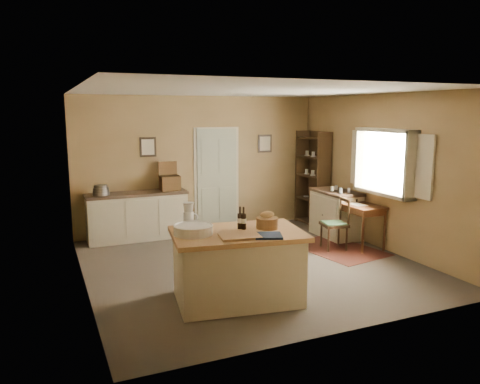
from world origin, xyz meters
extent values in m
plane|color=#50473D|center=(0.00, 0.00, 0.00)|extent=(5.00, 5.00, 0.00)
cube|color=#997A50|center=(0.00, 2.50, 1.35)|extent=(5.00, 0.10, 2.70)
cube|color=#997A50|center=(0.00, -2.50, 1.35)|extent=(5.00, 0.10, 2.70)
cube|color=#997A50|center=(-2.50, 0.00, 1.35)|extent=(0.10, 5.00, 2.70)
cube|color=#997A50|center=(2.50, 0.00, 1.35)|extent=(0.10, 5.00, 2.70)
plane|color=silver|center=(0.00, 0.00, 2.70)|extent=(5.00, 5.00, 0.00)
cube|color=#9FA38A|center=(0.35, 2.47, 1.05)|extent=(0.97, 0.06, 2.11)
cube|color=black|center=(-1.05, 2.48, 1.72)|extent=(0.32, 0.02, 0.38)
cube|color=beige|center=(-1.05, 2.47, 1.72)|extent=(0.24, 0.01, 0.30)
cube|color=black|center=(1.45, 2.48, 1.72)|extent=(0.32, 0.02, 0.38)
cube|color=beige|center=(1.45, 2.47, 1.72)|extent=(0.24, 0.01, 0.30)
cube|color=beige|center=(2.38, -0.20, 1.02)|extent=(0.25, 1.32, 0.06)
cube|color=beige|center=(2.38, -0.20, 2.08)|extent=(0.25, 1.32, 0.06)
cube|color=white|center=(2.50, -0.20, 1.55)|extent=(0.01, 1.20, 1.00)
cube|color=beige|center=(2.46, -1.02, 1.55)|extent=(0.04, 0.35, 1.00)
cube|color=beige|center=(2.46, 0.62, 1.55)|extent=(0.04, 0.35, 1.00)
cube|color=beige|center=(-0.76, -1.23, 0.42)|extent=(1.64, 1.16, 0.85)
cube|color=#9F7445|center=(-0.76, -1.23, 0.88)|extent=(1.77, 1.29, 0.06)
cylinder|color=white|center=(-1.31, -1.14, 0.96)|extent=(0.47, 0.47, 0.11)
cube|color=#9F7445|center=(-0.84, -1.50, 0.92)|extent=(0.52, 0.40, 0.03)
cube|color=black|center=(-0.54, -1.59, 0.92)|extent=(0.46, 0.42, 0.02)
cylinder|color=olive|center=(-0.34, -1.23, 0.98)|extent=(0.28, 0.28, 0.14)
cylinder|color=black|center=(-0.67, -1.11, 1.05)|extent=(0.07, 0.07, 0.29)
cylinder|color=black|center=(-0.64, -1.15, 1.05)|extent=(0.07, 0.07, 0.29)
cube|color=beige|center=(-1.35, 2.20, 0.42)|extent=(1.83, 0.50, 0.85)
cube|color=#332319|center=(-1.35, 2.20, 0.88)|extent=(1.87, 0.53, 0.05)
cube|color=#462C14|center=(-0.71, 2.20, 1.04)|extent=(0.37, 0.27, 0.28)
cylinder|color=#59544F|center=(-1.99, 2.20, 0.99)|extent=(0.31, 0.31, 0.18)
cube|color=#461F14|center=(1.75, 0.16, 0.00)|extent=(1.36, 1.76, 0.01)
cube|color=#3D1F0F|center=(2.20, 0.16, 0.75)|extent=(0.54, 0.88, 0.03)
cube|color=#3D1F0F|center=(2.20, 0.16, 0.68)|extent=(0.48, 0.82, 0.10)
cube|color=silver|center=(2.15, 0.16, 0.77)|extent=(0.22, 0.30, 0.01)
cylinder|color=black|center=(2.30, 0.41, 0.79)|extent=(0.05, 0.05, 0.05)
cylinder|color=#3D1F0F|center=(1.97, -0.24, 0.36)|extent=(0.04, 0.04, 0.72)
cylinder|color=#3D1F0F|center=(2.43, -0.24, 0.36)|extent=(0.04, 0.04, 0.72)
cylinder|color=#3D1F0F|center=(1.97, 0.56, 0.36)|extent=(0.04, 0.04, 0.72)
cylinder|color=#3D1F0F|center=(2.43, 0.56, 0.36)|extent=(0.04, 0.04, 0.72)
cube|color=beige|center=(2.20, 0.90, 0.42)|extent=(0.55, 1.01, 0.85)
cube|color=#332319|center=(2.20, 0.90, 0.88)|extent=(0.58, 1.05, 0.05)
cylinder|color=silver|center=(2.17, 0.75, 0.95)|extent=(0.24, 0.24, 0.09)
cube|color=black|center=(2.31, 1.50, 0.99)|extent=(0.34, 0.04, 1.99)
cube|color=black|center=(2.31, 2.35, 0.99)|extent=(0.34, 0.04, 1.99)
cube|color=black|center=(2.47, 1.92, 0.99)|extent=(0.02, 0.89, 1.99)
cube|color=black|center=(2.31, 1.92, 0.05)|extent=(0.34, 0.85, 0.03)
cube|color=black|center=(2.31, 1.92, 0.55)|extent=(0.34, 0.85, 0.03)
cube|color=black|center=(2.31, 1.92, 1.04)|extent=(0.34, 0.85, 0.03)
cube|color=black|center=(2.31, 1.92, 1.44)|extent=(0.34, 0.85, 0.03)
cube|color=black|center=(2.31, 1.92, 1.84)|extent=(0.34, 0.85, 0.03)
cylinder|color=white|center=(2.31, 1.92, 1.10)|extent=(0.12, 0.12, 0.11)
camera|label=1|loc=(-2.97, -6.46, 2.39)|focal=35.00mm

